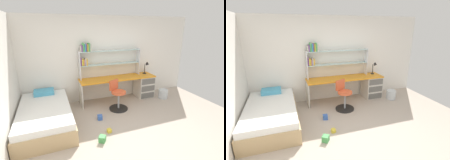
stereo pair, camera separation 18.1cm
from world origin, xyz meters
TOP-DOWN VIEW (x-y plane):
  - ground_plane at (0.00, 0.00)m, footprint 5.83×5.46m
  - room_shell at (-1.18, 1.17)m, footprint 5.83×5.46m
  - desk at (0.95, 1.92)m, footprint 2.34×0.58m
  - bookshelf_hutch at (-0.15, 2.09)m, footprint 1.89×0.22m
  - desk_lamp at (1.35, 1.99)m, footprint 0.20×0.17m
  - swivel_chair at (0.07, 1.36)m, footprint 0.52×0.52m
  - bed_platform at (-1.81, 1.21)m, footprint 1.16×2.03m
  - waste_bin at (1.73, 1.53)m, footprint 0.30×0.30m
  - toy_block_blue_0 at (-0.57, 0.98)m, footprint 0.13×0.13m
  - toy_block_yellow_1 at (-0.54, 0.39)m, footprint 0.10×0.10m
  - toy_block_green_2 at (-0.77, 0.15)m, footprint 0.18×0.18m

SIDE VIEW (x-z plane):
  - ground_plane at x=0.00m, z-range -0.02..0.00m
  - toy_block_yellow_1 at x=-0.54m, z-range 0.00..0.08m
  - toy_block_blue_0 at x=-0.57m, z-range 0.00..0.12m
  - toy_block_green_2 at x=-0.77m, z-range 0.00..0.13m
  - waste_bin at x=1.73m, z-range 0.00..0.28m
  - bed_platform at x=-1.81m, z-range -0.06..0.55m
  - swivel_chair at x=0.07m, z-range -0.08..0.73m
  - desk at x=0.95m, z-range 0.05..0.79m
  - desk_lamp at x=1.35m, z-range 0.80..1.18m
  - room_shell at x=-1.18m, z-range 0.00..2.52m
  - bookshelf_hutch at x=-0.15m, z-range 0.84..1.89m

